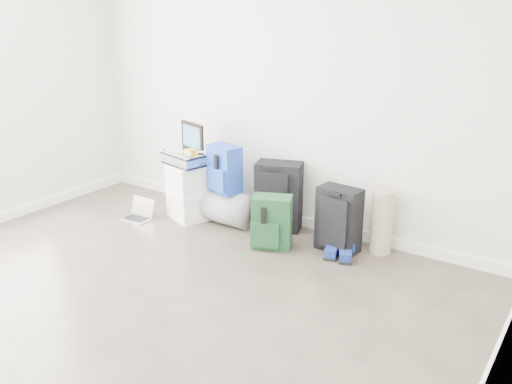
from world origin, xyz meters
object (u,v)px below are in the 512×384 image
Objects in this scene: boxes_stack at (188,191)px; duffel_bag at (227,207)px; large_suitcase at (278,196)px; laptop at (139,214)px; briefcase at (186,158)px; carry_on at (338,220)px.

boxes_stack is 0.42m from duffel_bag.
large_suitcase is at bearing 37.46° from boxes_stack.
boxes_stack reaches higher than duffel_bag.
large_suitcase is 2.30× the size of laptop.
briefcase is 1.60m from carry_on.
large_suitcase reaches higher than carry_on.
laptop is (-0.41, -0.28, -0.57)m from briefcase.
duffel_bag is at bearing 179.55° from large_suitcase.
briefcase reaches higher than duffel_bag.
duffel_bag is at bearing -172.01° from carry_on.
duffel_bag is at bearing 27.82° from briefcase.
boxes_stack is 0.99× the size of carry_on.
carry_on is 2.02m from laptop.
boxes_stack is at bearing 34.65° from laptop.
boxes_stack is 1.56m from carry_on.
large_suitcase reaches higher than duffel_bag.
laptop is at bearing -132.67° from briefcase.
laptop is at bearing -175.52° from large_suitcase.
carry_on is at bearing -29.23° from large_suitcase.
boxes_stack is at bearing 178.23° from large_suitcase.
carry_on is (1.16, 0.04, 0.12)m from duffel_bag.
briefcase is at bearing -162.92° from duffel_bag.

